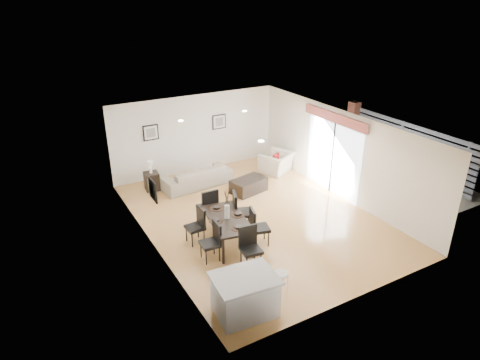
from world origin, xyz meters
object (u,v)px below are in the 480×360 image
sofa (196,176)px  coffee_table (249,185)px  armchair (276,163)px  side_table (152,181)px  dining_chair_wfar (198,223)px  dining_chair_foot (209,205)px  dining_chair_efar (239,209)px  dining_table (227,221)px  dining_chair_head (250,244)px  kitchen_island (245,295)px  dining_chair_enear (257,225)px  dining_chair_wnear (213,239)px  bar_stool (281,276)px

sofa → coffee_table: sofa is taller
armchair → side_table: 4.36m
dining_chair_wfar → dining_chair_foot: bearing=133.5°
dining_chair_efar → dining_chair_foot: size_ratio=1.00×
dining_table → dining_chair_head: size_ratio=1.86×
coffee_table → side_table: side_table is taller
armchair → kitchen_island: 7.27m
sofa → dining_chair_enear: dining_chair_enear is taller
dining_chair_efar → side_table: dining_chair_efar is taller
sofa → dining_chair_efar: bearing=82.5°
sofa → dining_chair_efar: 3.09m
dining_chair_wfar → dining_table: bearing=52.2°
dining_table → dining_chair_wnear: dining_chair_wnear is taller
dining_table → dining_chair_enear: 0.75m
dining_chair_wnear → side_table: 4.44m
armchair → bar_stool: (-3.71, -5.65, 0.21)m
dining_chair_efar → kitchen_island: bearing=173.3°
dining_chair_head → coffee_table: bearing=67.0°
dining_chair_efar → side_table: size_ratio=1.83×
sofa → dining_chair_enear: bearing=83.0°
dining_chair_efar → dining_chair_head: size_ratio=1.07×
dining_table → bar_stool: 2.44m
dining_chair_wfar → side_table: 3.56m
sofa → coffee_table: 1.76m
sofa → dining_chair_wfar: (-1.35, -3.11, 0.20)m
armchair → kitchen_island: kitchen_island is taller
sofa → kitchen_island: 6.21m
dining_chair_wnear → sofa: bearing=165.2°
dining_chair_efar → dining_chair_foot: (-0.61, 0.60, -0.00)m
sofa → dining_chair_head: dining_chair_head is taller
dining_chair_foot → kitchen_island: size_ratio=0.81×
armchair → dining_chair_foot: bearing=3.8°
kitchen_island → dining_chair_enear: bearing=58.5°
dining_chair_efar → bar_stool: size_ratio=1.62×
dining_table → coffee_table: bearing=58.5°
sofa → bar_stool: bearing=77.3°
dining_chair_enear → kitchen_island: dining_chair_enear is taller
dining_table → dining_chair_efar: 0.77m
dining_chair_enear → dining_chair_efar: (-0.00, 0.88, 0.04)m
dining_chair_efar → coffee_table: dining_chair_efar is taller
dining_chair_wfar → sofa: bearing=154.1°
dining_chair_head → coffee_table: 3.94m
dining_chair_wnear → dining_chair_efar: dining_chair_efar is taller
armchair → dining_chair_enear: bearing=23.5°
armchair → side_table: (-4.29, 0.78, -0.06)m
dining_chair_wnear → dining_chair_efar: (1.23, 0.91, 0.06)m
dining_table → dining_chair_wnear: size_ratio=1.92×
dining_chair_enear → dining_chair_efar: 0.88m
coffee_table → dining_chair_wfar: bearing=-157.2°
dining_chair_wnear → coffee_table: bearing=140.4°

